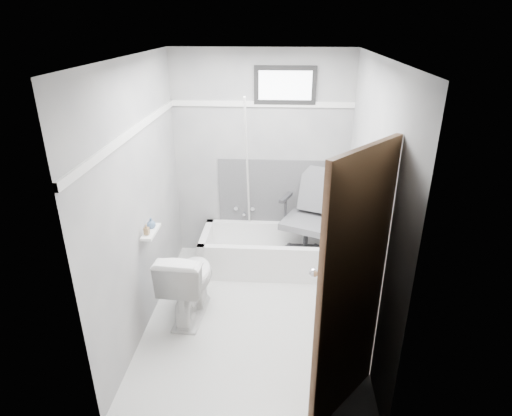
# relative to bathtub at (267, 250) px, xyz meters

# --- Properties ---
(floor) EXTENTS (2.60, 2.60, 0.00)m
(floor) POSITION_rel_bathtub_xyz_m (-0.09, -0.93, -0.21)
(floor) COLOR white
(floor) RESTS_ON ground
(ceiling) EXTENTS (2.60, 2.60, 0.00)m
(ceiling) POSITION_rel_bathtub_xyz_m (-0.09, -0.93, 2.19)
(ceiling) COLOR silver
(ceiling) RESTS_ON floor
(wall_back) EXTENTS (2.00, 0.02, 2.40)m
(wall_back) POSITION_rel_bathtub_xyz_m (-0.09, 0.37, 0.99)
(wall_back) COLOR slate
(wall_back) RESTS_ON floor
(wall_front) EXTENTS (2.00, 0.02, 2.40)m
(wall_front) POSITION_rel_bathtub_xyz_m (-0.09, -2.23, 0.99)
(wall_front) COLOR slate
(wall_front) RESTS_ON floor
(wall_left) EXTENTS (0.02, 2.60, 2.40)m
(wall_left) POSITION_rel_bathtub_xyz_m (-1.09, -0.93, 0.99)
(wall_left) COLOR slate
(wall_left) RESTS_ON floor
(wall_right) EXTENTS (0.02, 2.60, 2.40)m
(wall_right) POSITION_rel_bathtub_xyz_m (0.91, -0.93, 0.99)
(wall_right) COLOR slate
(wall_right) RESTS_ON floor
(bathtub) EXTENTS (1.50, 0.70, 0.42)m
(bathtub) POSITION_rel_bathtub_xyz_m (0.00, 0.00, 0.00)
(bathtub) COLOR white
(bathtub) RESTS_ON floor
(office_chair) EXTENTS (0.78, 0.78, 1.03)m
(office_chair) POSITION_rel_bathtub_xyz_m (0.44, 0.05, 0.42)
(office_chair) COLOR #5C5D60
(office_chair) RESTS_ON bathtub
(toilet) EXTENTS (0.48, 0.79, 0.75)m
(toilet) POSITION_rel_bathtub_xyz_m (-0.71, -0.94, 0.16)
(toilet) COLOR white
(toilet) RESTS_ON floor
(door) EXTENTS (0.78, 0.78, 2.00)m
(door) POSITION_rel_bathtub_xyz_m (0.89, -2.21, 0.79)
(door) COLOR #502F1D
(door) RESTS_ON floor
(window) EXTENTS (0.66, 0.04, 0.40)m
(window) POSITION_rel_bathtub_xyz_m (0.16, 0.36, 1.81)
(window) COLOR black
(window) RESTS_ON wall_back
(backerboard) EXTENTS (1.50, 0.02, 0.78)m
(backerboard) POSITION_rel_bathtub_xyz_m (0.16, 0.36, 0.59)
(backerboard) COLOR #4C4C4F
(backerboard) RESTS_ON wall_back
(trim_back) EXTENTS (2.00, 0.02, 0.06)m
(trim_back) POSITION_rel_bathtub_xyz_m (-0.09, 0.36, 1.61)
(trim_back) COLOR white
(trim_back) RESTS_ON wall_back
(trim_left) EXTENTS (0.02, 2.60, 0.06)m
(trim_left) POSITION_rel_bathtub_xyz_m (-1.08, -0.93, 1.61)
(trim_left) COLOR white
(trim_left) RESTS_ON wall_left
(pole) EXTENTS (0.02, 0.61, 1.87)m
(pole) POSITION_rel_bathtub_xyz_m (-0.23, 0.13, 0.84)
(pole) COLOR silver
(pole) RESTS_ON bathtub
(shelf) EXTENTS (0.10, 0.32, 0.02)m
(shelf) POSITION_rel_bathtub_xyz_m (-1.02, -0.95, 0.69)
(shelf) COLOR white
(shelf) RESTS_ON wall_left
(soap_bottle_a) EXTENTS (0.05, 0.05, 0.09)m
(soap_bottle_a) POSITION_rel_bathtub_xyz_m (-1.03, -1.03, 0.76)
(soap_bottle_a) COLOR olive
(soap_bottle_a) RESTS_ON shelf
(soap_bottle_b) EXTENTS (0.09, 0.09, 0.10)m
(soap_bottle_b) POSITION_rel_bathtub_xyz_m (-1.03, -0.89, 0.75)
(soap_bottle_b) COLOR slate
(soap_bottle_b) RESTS_ON shelf
(faucet) EXTENTS (0.26, 0.10, 0.16)m
(faucet) POSITION_rel_bathtub_xyz_m (-0.29, 0.34, 0.34)
(faucet) COLOR silver
(faucet) RESTS_ON wall_back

